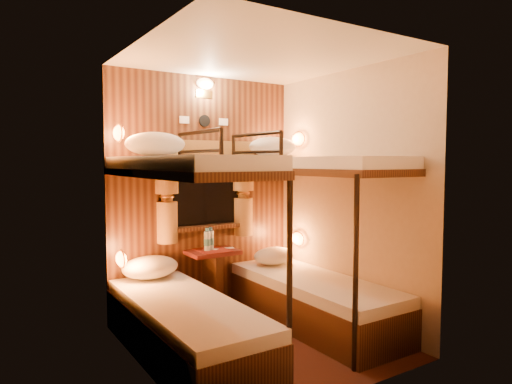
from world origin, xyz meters
TOP-DOWN VIEW (x-y plane):
  - floor at (0.00, 0.00)m, footprint 2.10×2.10m
  - ceiling at (0.00, 0.00)m, footprint 2.10×2.10m
  - wall_back at (0.00, 1.05)m, footprint 2.40×0.00m
  - wall_front at (0.00, -1.05)m, footprint 2.40×0.00m
  - wall_left at (-1.00, 0.00)m, footprint 0.00×2.40m
  - wall_right at (1.00, 0.00)m, footprint 0.00×2.40m
  - back_panel at (0.00, 1.04)m, footprint 2.00×0.03m
  - bunk_left at (-0.65, 0.07)m, footprint 0.72×1.90m
  - bunk_right at (0.65, 0.07)m, footprint 0.72×1.90m
  - window at (0.00, 1.00)m, footprint 1.00×0.12m
  - curtains at (0.00, 0.97)m, footprint 1.10×0.22m
  - back_fixtures at (0.00, 1.00)m, footprint 0.54×0.09m
  - reading_lamps at (-0.00, 0.70)m, footprint 2.00×0.20m
  - table at (0.00, 0.85)m, footprint 0.50×0.34m
  - bottle_left at (-0.06, 0.85)m, footprint 0.07×0.07m
  - bottle_right at (-0.01, 0.87)m, footprint 0.07×0.07m
  - sachet_a at (0.19, 0.85)m, footprint 0.10×0.09m
  - sachet_b at (0.03, 0.86)m, footprint 0.09×0.09m
  - pillow_lower_left at (-0.65, 0.85)m, footprint 0.53×0.38m
  - pillow_lower_right at (0.65, 0.71)m, footprint 0.46×0.33m
  - pillow_upper_left at (-0.65, 0.66)m, footprint 0.53×0.38m
  - pillow_upper_right at (0.65, 0.74)m, footprint 0.53×0.38m

SIDE VIEW (x-z plane):
  - floor at x=0.00m, z-range 0.00..0.00m
  - table at x=0.00m, z-range 0.09..0.74m
  - pillow_lower_right at x=0.65m, z-range 0.46..0.64m
  - bunk_left at x=-0.65m, z-range -0.35..1.47m
  - bunk_right at x=0.65m, z-range -0.35..1.47m
  - pillow_lower_left at x=-0.65m, z-range 0.46..0.66m
  - sachet_b at x=0.03m, z-range 0.65..0.66m
  - sachet_a at x=0.19m, z-range 0.65..0.66m
  - bottle_left at x=-0.06m, z-range 0.63..0.86m
  - bottle_right at x=-0.01m, z-range 0.63..0.87m
  - window at x=0.00m, z-range 0.79..1.58m
  - wall_back at x=0.00m, z-range 0.00..2.40m
  - wall_front at x=0.00m, z-range 0.00..2.40m
  - wall_left at x=-1.00m, z-range 0.00..2.40m
  - wall_right at x=1.00m, z-range 0.00..2.40m
  - back_panel at x=0.00m, z-range 0.00..2.40m
  - reading_lamps at x=0.00m, z-range 0.62..1.86m
  - curtains at x=0.00m, z-range 0.76..1.76m
  - pillow_upper_right at x=0.65m, z-range 1.59..1.80m
  - pillow_upper_left at x=-0.65m, z-range 1.59..1.80m
  - back_fixtures at x=0.00m, z-range 2.00..2.49m
  - ceiling at x=0.00m, z-range 2.40..2.40m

